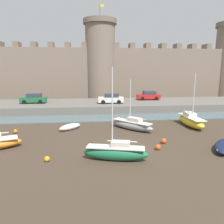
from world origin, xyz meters
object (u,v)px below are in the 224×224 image
(rowboat_near_channel_right, at_px, (224,146))
(mooring_buoy_mid_mud, at_px, (158,147))
(car_quay_centre_west, at_px, (111,98))
(rowboat_midflat_left, at_px, (70,127))
(mooring_buoy_near_shore, at_px, (164,141))
(mooring_buoy_near_channel, at_px, (47,159))
(car_quay_east, at_px, (149,96))
(sailboat_foreground_right, at_px, (191,121))
(sailboat_midflat_centre, at_px, (132,125))
(mooring_buoy_off_centre, at_px, (15,131))
(car_quay_centre_east, at_px, (34,98))
(sailboat_foreground_centre, at_px, (116,152))

(rowboat_near_channel_right, height_order, mooring_buoy_mid_mud, rowboat_near_channel_right)
(car_quay_centre_west, bearing_deg, rowboat_midflat_left, -117.16)
(mooring_buoy_near_shore, xyz_separation_m, mooring_buoy_near_channel, (-9.95, -2.96, -0.05))
(mooring_buoy_near_channel, bearing_deg, rowboat_near_channel_right, 3.09)
(rowboat_midflat_left, bearing_deg, car_quay_east, 48.22)
(car_quay_east, height_order, car_quay_centre_west, same)
(sailboat_foreground_right, height_order, mooring_buoy_near_channel, sailboat_foreground_right)
(sailboat_foreground_right, bearing_deg, mooring_buoy_near_channel, -150.39)
(sailboat_foreground_right, bearing_deg, car_quay_centre_west, 127.09)
(sailboat_midflat_centre, relative_size, mooring_buoy_near_channel, 13.65)
(mooring_buoy_mid_mud, bearing_deg, car_quay_east, 76.70)
(sailboat_foreground_right, height_order, mooring_buoy_off_centre, sailboat_foreground_right)
(rowboat_near_channel_right, distance_m, mooring_buoy_near_shore, 5.02)
(car_quay_centre_west, bearing_deg, car_quay_centre_east, 173.74)
(sailboat_foreground_right, bearing_deg, rowboat_near_channel_right, -95.83)
(sailboat_midflat_centre, xyz_separation_m, mooring_buoy_off_centre, (-12.66, -0.17, -0.36))
(mooring_buoy_near_shore, height_order, car_quay_east, car_quay_east)
(mooring_buoy_mid_mud, bearing_deg, sailboat_foreground_right, 48.65)
(rowboat_midflat_left, relative_size, mooring_buoy_near_channel, 6.53)
(sailboat_foreground_right, bearing_deg, car_quay_centre_east, 149.20)
(mooring_buoy_near_channel, bearing_deg, car_quay_centre_west, 71.20)
(sailboat_foreground_right, xyz_separation_m, sailboat_midflat_centre, (-7.31, -0.72, -0.09))
(sailboat_foreground_right, height_order, mooring_buoy_near_shore, sailboat_foreground_right)
(mooring_buoy_off_centre, xyz_separation_m, car_quay_centre_west, (11.48, 12.13, 1.78))
(sailboat_foreground_centre, relative_size, car_quay_east, 1.67)
(sailboat_foreground_centre, height_order, rowboat_midflat_left, sailboat_foreground_centre)
(mooring_buoy_near_shore, bearing_deg, rowboat_near_channel_right, -25.77)
(sailboat_midflat_centre, bearing_deg, car_quay_centre_east, 136.11)
(sailboat_foreground_right, height_order, car_quay_east, sailboat_foreground_right)
(sailboat_foreground_centre, height_order, mooring_buoy_near_channel, sailboat_foreground_centre)
(sailboat_foreground_centre, height_order, car_quay_centre_west, sailboat_foreground_centre)
(sailboat_midflat_centre, bearing_deg, car_quay_east, 68.24)
(mooring_buoy_mid_mud, bearing_deg, car_quay_centre_west, 96.64)
(sailboat_foreground_right, relative_size, sailboat_midflat_centre, 1.12)
(mooring_buoy_near_channel, bearing_deg, sailboat_midflat_centre, 44.98)
(mooring_buoy_near_channel, bearing_deg, sailboat_foreground_centre, -2.94)
(car_quay_east, distance_m, car_quay_centre_west, 8.05)
(rowboat_near_channel_right, relative_size, mooring_buoy_near_shore, 7.77)
(rowboat_near_channel_right, height_order, mooring_buoy_off_centre, rowboat_near_channel_right)
(sailboat_midflat_centre, relative_size, mooring_buoy_off_centre, 12.76)
(sailboat_foreground_centre, relative_size, sailboat_midflat_centre, 1.22)
(car_quay_centre_east, bearing_deg, rowboat_midflat_left, -61.41)
(sailboat_foreground_centre, relative_size, car_quay_centre_east, 1.67)
(mooring_buoy_near_channel, relative_size, car_quay_centre_west, 0.10)
(sailboat_midflat_centre, distance_m, mooring_buoy_near_channel, 11.27)
(sailboat_midflat_centre, bearing_deg, mooring_buoy_mid_mud, -81.59)
(rowboat_near_channel_right, bearing_deg, rowboat_midflat_left, 149.74)
(mooring_buoy_off_centre, relative_size, car_quay_east, 0.11)
(mooring_buoy_near_shore, bearing_deg, car_quay_east, 78.50)
(mooring_buoy_near_shore, bearing_deg, car_quay_centre_east, 130.84)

